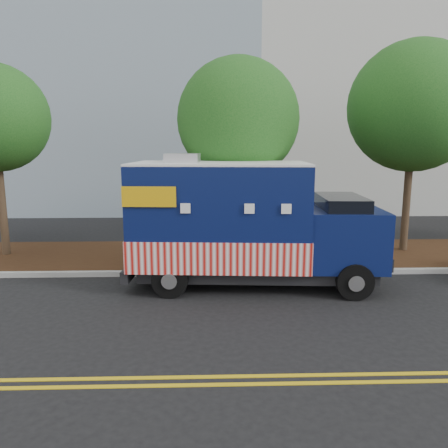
{
  "coord_description": "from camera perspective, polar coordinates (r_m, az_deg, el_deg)",
  "views": [
    {
      "loc": [
        -0.63,
        -11.26,
        3.89
      ],
      "look_at": [
        -0.26,
        0.6,
        1.71
      ],
      "focal_mm": 35.0,
      "sensor_mm": 36.0,
      "label": 1
    }
  ],
  "objects": [
    {
      "name": "ground",
      "position": [
        11.93,
        1.36,
        -8.65
      ],
      "size": [
        120.0,
        120.0,
        0.0
      ],
      "primitive_type": "plane",
      "color": "black",
      "rests_on": "ground"
    },
    {
      "name": "curb",
      "position": [
        13.24,
        1.03,
        -6.36
      ],
      "size": [
        120.0,
        0.18,
        0.15
      ],
      "primitive_type": "cube",
      "color": "#9E9E99",
      "rests_on": "ground"
    },
    {
      "name": "mulch_strip",
      "position": [
        15.26,
        0.65,
        -4.09
      ],
      "size": [
        120.0,
        4.0,
        0.15
      ],
      "primitive_type": "cube",
      "color": "black",
      "rests_on": "ground"
    },
    {
      "name": "centerline_near",
      "position": [
        7.87,
        3.24,
        -19.23
      ],
      "size": [
        120.0,
        0.1,
        0.01
      ],
      "primitive_type": "cube",
      "color": "gold",
      "rests_on": "ground"
    },
    {
      "name": "centerline_far",
      "position": [
        7.65,
        3.41,
        -20.16
      ],
      "size": [
        120.0,
        0.1,
        0.01
      ],
      "primitive_type": "cube",
      "color": "gold",
      "rests_on": "ground"
    },
    {
      "name": "tree_b",
      "position": [
        14.12,
        1.85,
        13.47
      ],
      "size": [
        3.84,
        3.84,
        6.58
      ],
      "color": "#38281C",
      "rests_on": "ground"
    },
    {
      "name": "tree_c",
      "position": [
        16.63,
        23.54,
        13.84
      ],
      "size": [
        4.41,
        4.41,
        7.35
      ],
      "color": "#38281C",
      "rests_on": "ground"
    },
    {
      "name": "sign_post",
      "position": [
        13.61,
        -9.4,
        -1.15
      ],
      "size": [
        0.06,
        0.06,
        2.4
      ],
      "primitive_type": "cube",
      "color": "#473828",
      "rests_on": "ground"
    },
    {
      "name": "food_truck",
      "position": [
        12.05,
        2.35,
        -0.34
      ],
      "size": [
        7.07,
        3.06,
        3.64
      ],
      "rotation": [
        0.0,
        0.0,
        -0.07
      ],
      "color": "black",
      "rests_on": "ground"
    }
  ]
}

